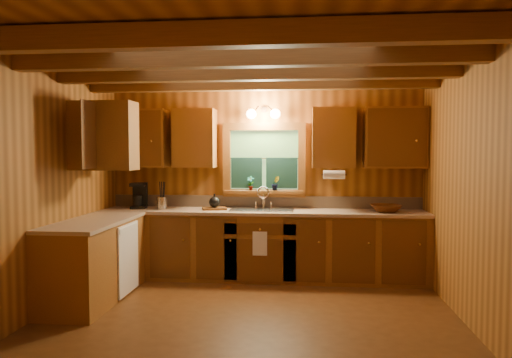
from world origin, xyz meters
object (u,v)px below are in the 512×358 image
Objects in this scene: sink at (262,213)px; wicker_basket at (386,208)px; coffee_maker at (139,196)px; cutting_board at (214,209)px.

wicker_basket is (1.57, -0.07, 0.09)m from sink.
coffee_maker reaches higher than wicker_basket.
coffee_maker is (-1.68, 0.06, 0.21)m from sink.
sink is 1.69m from coffee_maker.
sink is at bearing -12.99° from coffee_maker.
wicker_basket reaches higher than cutting_board.
cutting_board is 2.20m from wicker_basket.
sink reaches higher than cutting_board.
coffee_maker is 1.06m from cutting_board.
sink is 2.67× the size of cutting_board.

